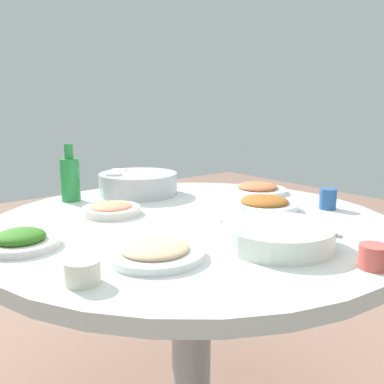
# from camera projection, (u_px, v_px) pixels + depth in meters

# --- Properties ---
(round_dining_table) EXTENTS (1.30, 1.30, 0.76)m
(round_dining_table) POSITION_uv_depth(u_px,v_px,m) (191.00, 251.00, 1.41)
(round_dining_table) COLOR #99999E
(round_dining_table) RESTS_ON ground
(rice_bowl) EXTENTS (0.32, 0.32, 0.10)m
(rice_bowl) POSITION_uv_depth(u_px,v_px,m) (138.00, 183.00, 1.76)
(rice_bowl) COLOR #B2B5BA
(rice_bowl) RESTS_ON round_dining_table
(soup_bowl) EXTENTS (0.29, 0.30, 0.06)m
(soup_bowl) POSITION_uv_depth(u_px,v_px,m) (278.00, 236.00, 1.13)
(soup_bowl) COLOR white
(soup_bowl) RESTS_ON round_dining_table
(dish_stirfry) EXTENTS (0.23, 0.23, 0.05)m
(dish_stirfry) POSITION_uv_depth(u_px,v_px,m) (264.00, 204.00, 1.51)
(dish_stirfry) COLOR white
(dish_stirfry) RESTS_ON round_dining_table
(dish_noodles) EXTENTS (0.25, 0.25, 0.04)m
(dish_noodles) POSITION_uv_depth(u_px,v_px,m) (155.00, 251.00, 1.05)
(dish_noodles) COLOR white
(dish_noodles) RESTS_ON round_dining_table
(dish_shrimp) EXTENTS (0.19, 0.19, 0.04)m
(dish_shrimp) POSITION_uv_depth(u_px,v_px,m) (111.00, 209.00, 1.46)
(dish_shrimp) COLOR silver
(dish_shrimp) RESTS_ON round_dining_table
(dish_tofu_braise) EXTENTS (0.24, 0.24, 0.04)m
(dish_tofu_braise) POSITION_uv_depth(u_px,v_px,m) (258.00, 189.00, 1.80)
(dish_tofu_braise) COLOR white
(dish_tofu_braise) RESTS_ON round_dining_table
(dish_greens) EXTENTS (0.20, 0.20, 0.05)m
(dish_greens) POSITION_uv_depth(u_px,v_px,m) (21.00, 240.00, 1.12)
(dish_greens) COLOR silver
(dish_greens) RESTS_ON round_dining_table
(green_bottle) EXTENTS (0.07, 0.07, 0.22)m
(green_bottle) POSITION_uv_depth(u_px,v_px,m) (70.00, 178.00, 1.64)
(green_bottle) COLOR #23853B
(green_bottle) RESTS_ON round_dining_table
(tea_cup_near) EXTENTS (0.06, 0.06, 0.07)m
(tea_cup_near) POSITION_uv_depth(u_px,v_px,m) (328.00, 199.00, 1.52)
(tea_cup_near) COLOR #295595
(tea_cup_near) RESTS_ON round_dining_table
(tea_cup_far) EXTENTS (0.07, 0.07, 0.06)m
(tea_cup_far) POSITION_uv_depth(u_px,v_px,m) (374.00, 257.00, 0.98)
(tea_cup_far) COLOR #CF5148
(tea_cup_far) RESTS_ON round_dining_table
(tea_cup_side) EXTENTS (0.08, 0.08, 0.05)m
(tea_cup_side) POSITION_uv_depth(u_px,v_px,m) (82.00, 272.00, 0.90)
(tea_cup_side) COLOR beige
(tea_cup_side) RESTS_ON round_dining_table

